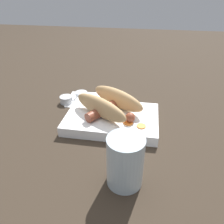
% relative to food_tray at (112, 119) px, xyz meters
% --- Properties ---
extents(ground_plane, '(3.00, 3.00, 0.00)m').
position_rel_food_tray_xyz_m(ground_plane, '(0.00, 0.00, -0.02)').
color(ground_plane, '#33281E').
extents(food_tray, '(0.28, 0.19, 0.03)m').
position_rel_food_tray_xyz_m(food_tray, '(0.00, 0.00, 0.00)').
color(food_tray, white).
rests_on(food_tray, ground_plane).
extents(bread_roll, '(0.23, 0.20, 0.06)m').
position_rel_food_tray_xyz_m(bread_roll, '(-0.01, 0.02, 0.05)').
color(bread_roll, tan).
rests_on(bread_roll, food_tray).
extents(sausage, '(0.17, 0.16, 0.03)m').
position_rel_food_tray_xyz_m(sausage, '(-0.01, 0.02, 0.03)').
color(sausage, brown).
rests_on(sausage, food_tray).
extents(pickled_veggies, '(0.08, 0.05, 0.00)m').
position_rel_food_tray_xyz_m(pickled_veggies, '(0.06, -0.04, 0.02)').
color(pickled_veggies, orange).
rests_on(pickled_veggies, food_tray).
extents(napkin, '(0.13, 0.13, 0.00)m').
position_rel_food_tray_xyz_m(napkin, '(-0.12, 0.13, -0.01)').
color(napkin, white).
rests_on(napkin, ground_plane).
extents(condiment_cup_near, '(0.04, 0.04, 0.03)m').
position_rel_food_tray_xyz_m(condiment_cup_near, '(-0.14, 0.14, -0.00)').
color(condiment_cup_near, silver).
rests_on(condiment_cup_near, ground_plane).
extents(condiment_cup_far, '(0.04, 0.04, 0.03)m').
position_rel_food_tray_xyz_m(condiment_cup_far, '(-0.18, 0.10, -0.00)').
color(condiment_cup_far, silver).
rests_on(condiment_cup_far, ground_plane).
extents(drink_glass, '(0.08, 0.08, 0.12)m').
position_rel_food_tray_xyz_m(drink_glass, '(0.06, -0.22, 0.04)').
color(drink_glass, silver).
rests_on(drink_glass, ground_plane).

